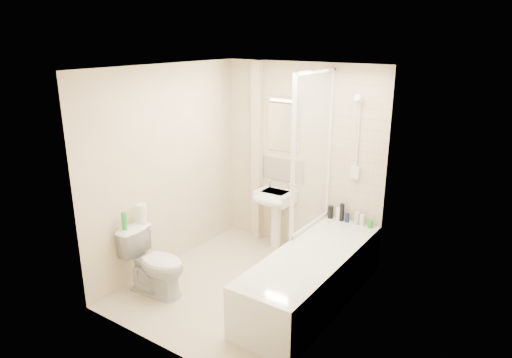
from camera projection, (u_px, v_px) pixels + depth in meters
The scene contains 26 objects.
floor at pixel (243, 287), 5.12m from camera, with size 2.50×2.50×0.00m, color beige.
wall_back at pixel (301, 160), 5.74m from camera, with size 2.20×0.02×2.40m, color beige.
wall_left at pixel (167, 169), 5.35m from camera, with size 0.02×2.50×2.40m, color beige.
wall_right at pixel (340, 207), 4.16m from camera, with size 0.02×2.50×2.40m, color beige.
ceiling at pixel (241, 68), 4.39m from camera, with size 2.20×2.50×0.02m, color white.
tile_back at pixel (358, 151), 5.26m from camera, with size 0.70×0.01×1.75m, color beige.
tile_right at pixel (349, 178), 4.26m from camera, with size 0.01×2.10×1.75m, color beige.
pipe_boxing at pixel (257, 154), 6.02m from camera, with size 0.12×0.12×2.40m, color beige.
splashback at pixel (283, 170), 5.91m from camera, with size 0.60×0.01×0.30m, color beige.
mirror at pixel (284, 128), 5.75m from camera, with size 0.46×0.01×0.60m, color white.
strip_light at pixel (283, 98), 5.62m from camera, with size 0.42×0.07×0.07m, color silver.
bathtub at pixel (312, 275), 4.79m from camera, with size 0.70×2.10×0.55m.
shower_screen at pixel (313, 152), 5.09m from camera, with size 0.04×0.92×1.80m.
shower_fixture at pixel (357, 141), 5.19m from camera, with size 0.10×0.16×0.99m.
pedestal_sink at pixel (273, 204), 5.86m from camera, with size 0.46×0.45×0.90m.
bottle_black_a at pixel (331, 212), 5.58m from camera, with size 0.06×0.06×0.16m, color black.
bottle_white_a at pixel (338, 214), 5.52m from camera, with size 0.06×0.06×0.16m, color white.
bottle_black_b at pixel (342, 212), 5.49m from camera, with size 0.05×0.05×0.22m, color black.
bottle_blue at pixel (347, 218), 5.47m from camera, with size 0.05×0.05×0.11m, color navy.
bottle_cream at pixel (357, 218), 5.40m from camera, with size 0.06×0.06×0.15m, color beige.
bottle_white_b at pixel (362, 220), 5.36m from camera, with size 0.06×0.06×0.14m, color white.
bottle_green at pixel (370, 224), 5.31m from camera, with size 0.06×0.06×0.09m, color green.
toilet at pixel (155, 262), 4.91m from camera, with size 0.74×0.46×0.73m, color white.
toilet_roll_lower at pixel (142, 218), 4.99m from camera, with size 0.10×0.10×0.11m, color white.
toilet_roll_upper at pixel (141, 209), 4.96m from camera, with size 0.11×0.11×0.10m, color white.
green_bottle at pixel (124, 221), 4.80m from camera, with size 0.06×0.06×0.20m, color green.
Camera 1 is at (2.66, -3.64, 2.71)m, focal length 32.00 mm.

